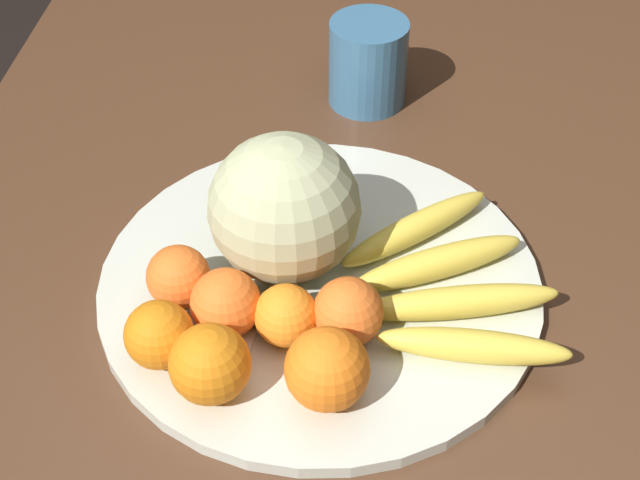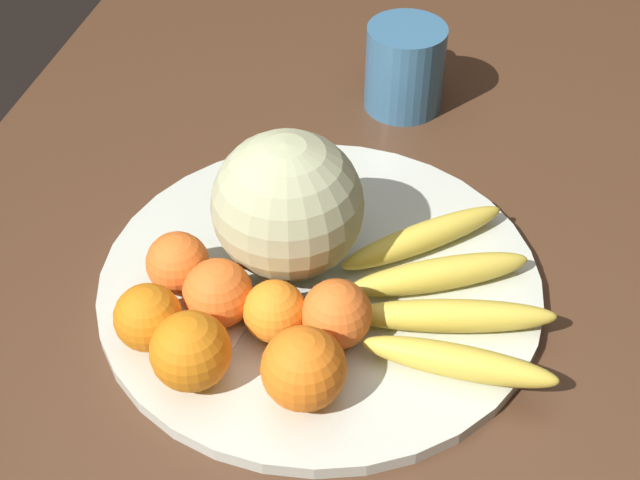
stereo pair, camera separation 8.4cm
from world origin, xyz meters
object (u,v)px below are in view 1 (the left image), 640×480
at_px(orange_front_right, 348,312).
at_px(orange_mid_center, 210,364).
at_px(orange_back_right, 159,335).
at_px(banana_bunch, 444,283).
at_px(orange_top_small, 286,315).
at_px(produce_tag, 232,358).
at_px(ceramic_mug, 368,61).
at_px(orange_back_left, 327,369).
at_px(fruit_bowl, 320,282).
at_px(orange_front_left, 226,303).
at_px(melon, 284,208).
at_px(kitchen_table, 328,376).
at_px(orange_side_extra, 178,277).

bearing_deg(orange_front_right, orange_mid_center, -57.55).
bearing_deg(orange_back_right, banana_bunch, 111.35).
relative_size(orange_top_small, produce_tag, 0.75).
xyz_separation_m(orange_mid_center, ceramic_mug, (-0.48, 0.11, 0.00)).
bearing_deg(orange_back_left, fruit_bowl, -172.96).
distance_m(banana_bunch, orange_back_left, 0.17).
distance_m(fruit_bowl, orange_front_left, 0.11).
bearing_deg(ceramic_mug, orange_front_left, -15.22).
height_order(melon, orange_mid_center, melon).
bearing_deg(produce_tag, fruit_bowl, 155.89).
relative_size(orange_back_right, orange_top_small, 1.07).
bearing_deg(ceramic_mug, kitchen_table, -3.13).
xyz_separation_m(banana_bunch, ceramic_mug, (-0.35, -0.09, 0.02)).
relative_size(kitchen_table, orange_side_extra, 25.79).
distance_m(banana_bunch, produce_tag, 0.21).
bearing_deg(ceramic_mug, orange_back_left, -1.63).
xyz_separation_m(orange_mid_center, orange_side_extra, (-0.10, -0.05, -0.00)).
xyz_separation_m(banana_bunch, orange_side_extra, (0.03, -0.25, 0.01)).
height_order(orange_front_right, orange_mid_center, orange_mid_center).
bearing_deg(orange_mid_center, kitchen_table, 140.57).
relative_size(banana_bunch, orange_back_right, 3.89).
relative_size(orange_top_small, ceramic_mug, 0.42).
height_order(orange_back_left, ceramic_mug, ceramic_mug).
distance_m(banana_bunch, orange_mid_center, 0.24).
bearing_deg(orange_front_right, ceramic_mug, -179.98).
bearing_deg(banana_bunch, orange_front_right, -164.98).
height_order(kitchen_table, orange_front_right, orange_front_right).
relative_size(orange_front_left, orange_side_extra, 1.07).
bearing_deg(ceramic_mug, orange_back_right, -20.02).
relative_size(orange_back_left, produce_tag, 0.94).
height_order(orange_back_left, orange_side_extra, orange_back_left).
height_order(banana_bunch, orange_back_left, orange_back_left).
xyz_separation_m(orange_front_left, orange_mid_center, (0.07, -0.00, 0.00)).
xyz_separation_m(orange_front_left, orange_side_extra, (-0.03, -0.05, -0.00)).
bearing_deg(orange_top_small, orange_front_left, -97.12).
distance_m(fruit_bowl, orange_front_right, 0.09).
xyz_separation_m(orange_mid_center, orange_back_left, (-0.00, 0.10, 0.00)).
xyz_separation_m(melon, banana_bunch, (0.03, 0.15, -0.06)).
bearing_deg(orange_mid_center, produce_tag, 162.49).
height_order(melon, orange_top_small, melon).
height_order(kitchen_table, orange_front_left, orange_front_left).
relative_size(orange_back_left, orange_top_small, 1.26).
height_order(fruit_bowl, orange_front_right, orange_front_right).
relative_size(orange_front_left, orange_top_small, 1.13).
distance_m(kitchen_table, banana_bunch, 0.17).
distance_m(produce_tag, ceramic_mug, 0.46).
distance_m(orange_front_left, orange_back_left, 0.12).
distance_m(orange_front_left, orange_front_right, 0.11).
bearing_deg(orange_side_extra, fruit_bowl, 107.18).
relative_size(orange_back_left, ceramic_mug, 0.53).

